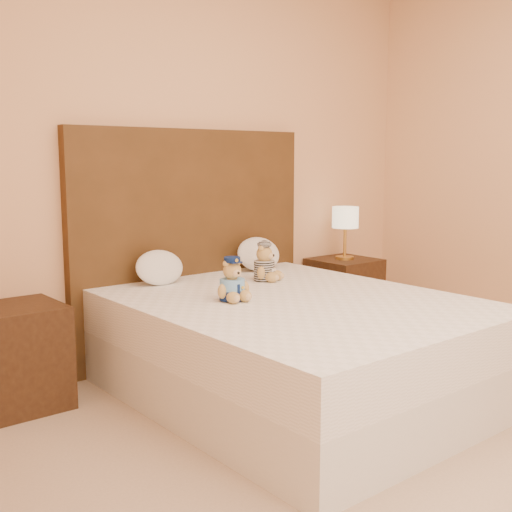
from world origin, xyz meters
The scene contains 11 objects.
ground centered at (0.00, 0.00, 0.00)m, with size 4.00×4.50×0.00m, color tan.
room_walls centered at (0.00, 0.46, 1.81)m, with size 4.04×4.52×2.72m.
bed centered at (0.00, 1.20, 0.28)m, with size 1.60×2.00×0.55m.
headboard centered at (0.00, 2.21, 0.75)m, with size 1.75×0.08×1.50m, color #4E3217.
nightstand_left centered at (-1.25, 2.00, 0.28)m, with size 0.45×0.45×0.55m, color #3C2513.
nightstand_right centered at (1.25, 2.00, 0.28)m, with size 0.45×0.45×0.55m, color #3C2513.
lamp centered at (1.25, 2.00, 0.85)m, with size 0.20×0.20×0.40m.
teddy_police centered at (-0.29, 1.39, 0.67)m, with size 0.20×0.19×0.24m, color tan, non-canonical shape.
teddy_prisoner centered at (0.21, 1.72, 0.67)m, with size 0.21×0.20×0.23m, color tan, non-canonical shape.
pillow_left centered at (-0.36, 2.03, 0.66)m, with size 0.32×0.21×0.23m, color white.
pillow_right centered at (0.42, 2.03, 0.67)m, with size 0.35×0.23×0.25m, color white.
Camera 1 is at (-2.34, -1.32, 1.31)m, focal length 45.00 mm.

